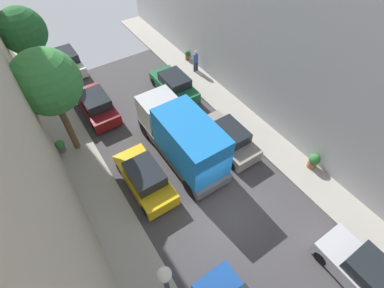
# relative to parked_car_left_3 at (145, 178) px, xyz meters

# --- Properties ---
(ground) EXTENTS (32.00, 32.00, 0.00)m
(ground) POSITION_rel_parked_car_left_3_xyz_m (2.70, -3.73, -0.72)
(ground) COLOR #423F42
(sidewalk_left) EXTENTS (2.00, 44.00, 0.15)m
(sidewalk_left) POSITION_rel_parked_car_left_3_xyz_m (-2.30, -3.73, -0.64)
(sidewalk_left) COLOR #A8A399
(sidewalk_left) RESTS_ON ground
(sidewalk_right) EXTENTS (2.00, 44.00, 0.15)m
(sidewalk_right) POSITION_rel_parked_car_left_3_xyz_m (7.70, -3.73, -0.64)
(sidewalk_right) COLOR #A8A399
(sidewalk_right) RESTS_ON ground
(parked_car_left_3) EXTENTS (1.78, 4.20, 1.57)m
(parked_car_left_3) POSITION_rel_parked_car_left_3_xyz_m (0.00, 0.00, 0.00)
(parked_car_left_3) COLOR gold
(parked_car_left_3) RESTS_ON ground
(parked_car_left_4) EXTENTS (1.78, 4.20, 1.57)m
(parked_car_left_4) POSITION_rel_parked_car_left_3_xyz_m (0.00, 6.94, 0.00)
(parked_car_left_4) COLOR maroon
(parked_car_left_4) RESTS_ON ground
(parked_car_left_5) EXTENTS (1.78, 4.20, 1.57)m
(parked_car_left_5) POSITION_rel_parked_car_left_3_xyz_m (0.00, 13.21, 0.00)
(parked_car_left_5) COLOR white
(parked_car_left_5) RESTS_ON ground
(parked_car_right_2) EXTENTS (1.78, 4.20, 1.57)m
(parked_car_right_2) POSITION_rel_parked_car_left_3_xyz_m (5.40, -9.45, 0.00)
(parked_car_right_2) COLOR silver
(parked_car_right_2) RESTS_ON ground
(parked_car_right_3) EXTENTS (1.78, 4.20, 1.57)m
(parked_car_right_3) POSITION_rel_parked_car_left_3_xyz_m (5.40, -0.19, 0.00)
(parked_car_right_3) COLOR gray
(parked_car_right_3) RESTS_ON ground
(parked_car_right_4) EXTENTS (1.78, 4.20, 1.57)m
(parked_car_right_4) POSITION_rel_parked_car_left_3_xyz_m (5.40, 5.91, 0.00)
(parked_car_right_4) COLOR #1E6638
(parked_car_right_4) RESTS_ON ground
(delivery_truck) EXTENTS (2.26, 6.60, 3.38)m
(delivery_truck) POSITION_rel_parked_car_left_3_xyz_m (2.70, 0.55, 1.07)
(delivery_truck) COLOR #4C4C51
(delivery_truck) RESTS_ON ground
(pedestrian) EXTENTS (0.40, 0.36, 1.72)m
(pedestrian) POSITION_rel_parked_car_left_3_xyz_m (8.16, 7.22, 0.35)
(pedestrian) COLOR #2D334C
(pedestrian) RESTS_ON sidewalk_right
(street_tree_0) EXTENTS (3.26, 3.26, 6.36)m
(street_tree_0) POSITION_rel_parked_car_left_3_xyz_m (-2.21, 4.68, 4.12)
(street_tree_0) COLOR brown
(street_tree_0) RESTS_ON sidewalk_left
(street_tree_2) EXTENTS (2.92, 2.92, 5.70)m
(street_tree_2) POSITION_rel_parked_car_left_3_xyz_m (-2.02, 11.75, 3.64)
(street_tree_2) COLOR brown
(street_tree_2) RESTS_ON sidewalk_left
(potted_plant_0) EXTENTS (0.62, 0.62, 0.96)m
(potted_plant_0) POSITION_rel_parked_car_left_3_xyz_m (8.35, -4.15, -0.05)
(potted_plant_0) COLOR brown
(potted_plant_0) RESTS_ON sidewalk_right
(potted_plant_1) EXTENTS (0.55, 0.55, 0.85)m
(potted_plant_1) POSITION_rel_parked_car_left_3_xyz_m (-3.05, 4.84, -0.10)
(potted_plant_1) COLOR slate
(potted_plant_1) RESTS_ON sidewalk_left
(potted_plant_2) EXTENTS (0.42, 0.42, 0.76)m
(potted_plant_2) POSITION_rel_parked_car_left_3_xyz_m (8.49, 8.93, -0.15)
(potted_plant_2) COLOR brown
(potted_plant_2) RESTS_ON sidewalk_right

